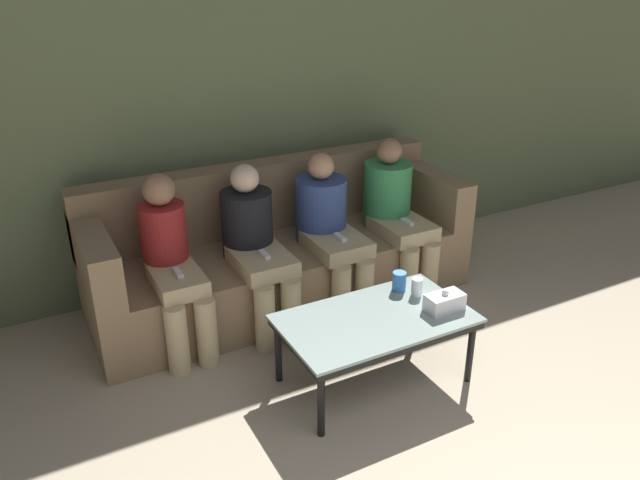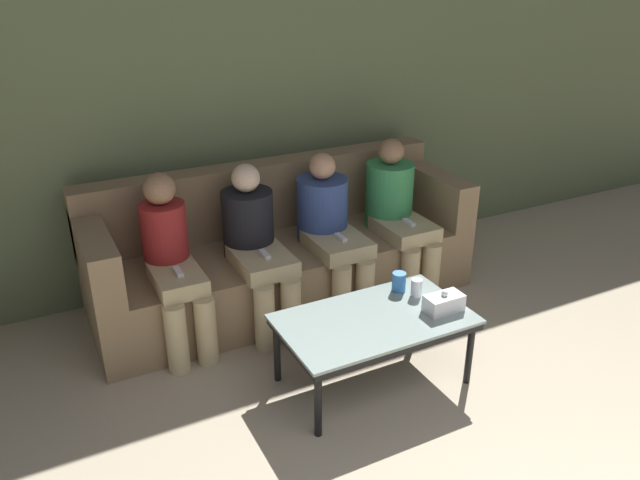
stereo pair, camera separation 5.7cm
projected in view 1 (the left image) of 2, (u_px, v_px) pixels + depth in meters
The scene contains 10 objects.
wall_back at pixel (246, 106), 4.46m from camera, with size 12.00×0.06×2.60m.
couch at pixel (279, 254), 4.45m from camera, with size 2.67×0.88×0.94m.
coffee_table at pixel (375, 323), 3.51m from camera, with size 1.08×0.62×0.43m.
cup_near_left at pixel (417, 287), 3.70m from camera, with size 0.07×0.07×0.11m.
cup_near_right at pixel (399, 281), 3.75m from camera, with size 0.08×0.08×0.12m.
tissue_box at pixel (445, 302), 3.54m from camera, with size 0.22×0.12×0.13m.
seated_person_left_end at pixel (172, 261), 3.79m from camera, with size 0.31×0.65×1.10m.
seated_person_mid_left at pixel (255, 242), 4.04m from camera, with size 0.34×0.70×1.08m.
seated_person_mid_right at pixel (329, 226), 4.28m from camera, with size 0.35×0.69×1.07m.
seated_person_right_end at pixel (395, 210), 4.51m from camera, with size 0.35×0.68×1.10m.
Camera 1 is at (-1.63, -0.42, 2.27)m, focal length 35.00 mm.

